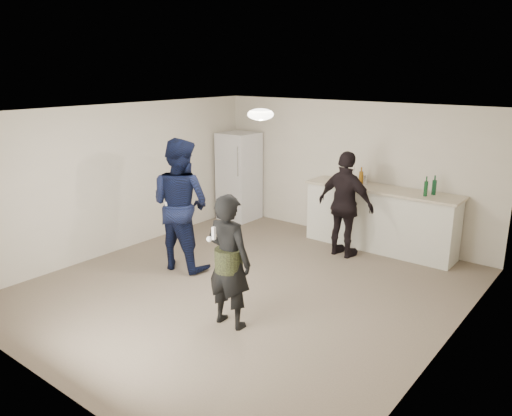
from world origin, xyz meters
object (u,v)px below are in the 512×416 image
Objects in this scene: fridge at (239,176)px; woman at (229,261)px; shaker at (365,180)px; counter at (380,220)px; man at (180,204)px; spectator at (346,205)px.

woman is at bearing -51.63° from fridge.
shaker is at bearing 3.02° from fridge.
counter is 3.45m from man.
spectator is (1.78, 2.02, -0.14)m from man.
counter is 15.29× the size of shaker.
fridge is at bearing -176.98° from shaker.
counter is at bearing -134.92° from man.
fridge is at bearing -178.71° from counter.
counter is 3.13m from fridge.
man reaches higher than fridge.
spectator is (-0.04, 2.97, 0.06)m from woman.
man reaches higher than spectator.
man is 1.16× the size of spectator.
fridge is 1.02× the size of spectator.
shaker is at bearing -92.17° from woman.
shaker is at bearing -129.31° from man.
fridge is 2.85m from spectator.
spectator is (0.02, -0.74, -0.29)m from shaker.
man reaches higher than woman.
fridge is 2.80m from man.
counter is 3.66m from woman.
woman is (-0.29, -3.63, 0.31)m from counter.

